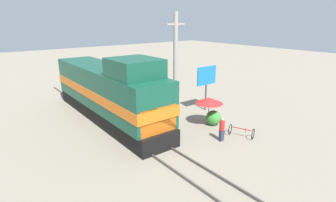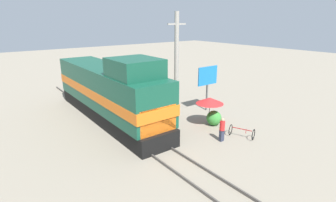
# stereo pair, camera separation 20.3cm
# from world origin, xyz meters

# --- Properties ---
(ground_plane) EXTENTS (120.00, 120.00, 0.00)m
(ground_plane) POSITION_xyz_m (0.00, 0.00, 0.00)
(ground_plane) COLOR gray
(rail_near) EXTENTS (0.08, 35.36, 0.15)m
(rail_near) POSITION_xyz_m (-0.72, 0.00, 0.07)
(rail_near) COLOR #4C4742
(rail_near) RESTS_ON ground_plane
(rail_far) EXTENTS (0.08, 35.36, 0.15)m
(rail_far) POSITION_xyz_m (0.72, 0.00, 0.07)
(rail_far) COLOR #4C4742
(rail_far) RESTS_ON ground_plane
(locomotive) EXTENTS (3.04, 14.41, 5.29)m
(locomotive) POSITION_xyz_m (0.00, 4.52, 2.23)
(locomotive) COLOR black
(locomotive) RESTS_ON ground_plane
(utility_pole) EXTENTS (1.80, 0.37, 8.22)m
(utility_pole) POSITION_xyz_m (5.61, 3.42, 4.18)
(utility_pole) COLOR #9E998E
(utility_pole) RESTS_ON ground_plane
(vendor_umbrella) EXTENTS (2.03, 2.03, 2.16)m
(vendor_umbrella) POSITION_xyz_m (5.31, -0.87, 1.93)
(vendor_umbrella) COLOR #4C4C4C
(vendor_umbrella) RESTS_ON ground_plane
(billboard_sign) EXTENTS (2.13, 0.12, 3.84)m
(billboard_sign) POSITION_xyz_m (7.60, 1.68, 2.85)
(billboard_sign) COLOR #595959
(billboard_sign) RESTS_ON ground_plane
(shrub_cluster) EXTENTS (1.11, 1.11, 1.11)m
(shrub_cluster) POSITION_xyz_m (5.63, -1.08, 0.56)
(shrub_cluster) COLOR #388C38
(shrub_cluster) RESTS_ON ground_plane
(person_bystander) EXTENTS (0.34, 0.34, 1.60)m
(person_bystander) POSITION_xyz_m (4.04, -3.28, 0.86)
(person_bystander) COLOR #2D3347
(person_bystander) RESTS_ON ground_plane
(bicycle) EXTENTS (1.27, 1.75, 0.74)m
(bicycle) POSITION_xyz_m (5.57, -3.69, 0.38)
(bicycle) COLOR black
(bicycle) RESTS_ON ground_plane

